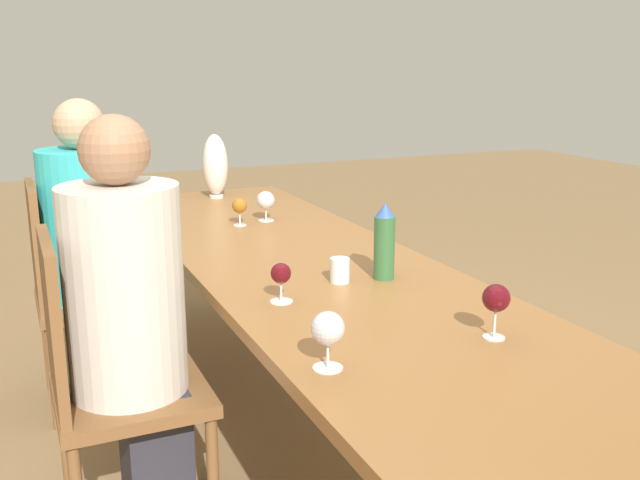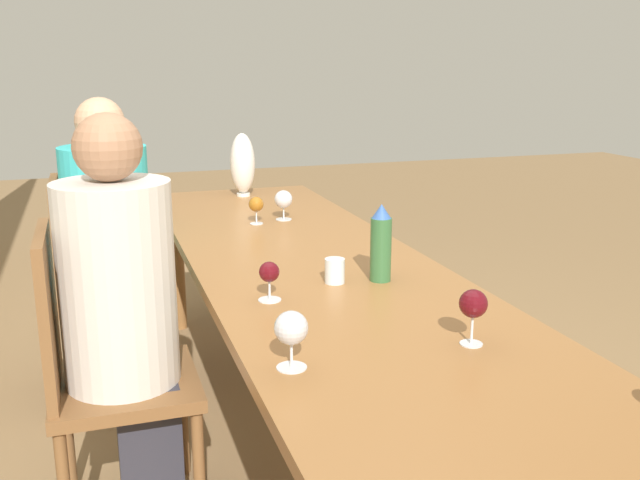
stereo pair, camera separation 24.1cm
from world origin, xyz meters
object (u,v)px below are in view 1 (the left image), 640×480
at_px(water_bottle, 384,242).
at_px(wine_glass_4, 240,206).
at_px(wine_glass_0, 266,201).
at_px(water_tumbler, 340,270).
at_px(vase, 215,165).
at_px(chair_far, 74,289).
at_px(person_far, 92,246).
at_px(person_near, 131,319).
at_px(wine_glass_5, 496,299).
at_px(chair_near, 105,380).
at_px(wine_glass_1, 281,275).
at_px(wine_glass_3, 328,330).

distance_m(water_bottle, wine_glass_4, 0.94).
bearing_deg(wine_glass_0, water_tumbler, 174.73).
relative_size(water_bottle, vase, 0.77).
relative_size(wine_glass_0, wine_glass_4, 1.10).
bearing_deg(chair_far, water_bottle, -138.65).
bearing_deg(person_far, person_near, 179.96).
bearing_deg(wine_glass_5, water_bottle, 1.16).
height_order(water_bottle, vase, vase).
bearing_deg(chair_far, chair_near, 180.00).
height_order(wine_glass_1, wine_glass_5, wine_glass_5).
distance_m(chair_near, person_near, 0.20).
height_order(water_tumbler, vase, vase).
relative_size(wine_glass_3, chair_far, 0.15).
bearing_deg(person_far, wine_glass_0, -93.41).
relative_size(water_bottle, wine_glass_4, 2.10).
bearing_deg(water_bottle, person_near, 84.79).
bearing_deg(wine_glass_4, wine_glass_1, 169.12).
distance_m(water_bottle, chair_near, 0.95).
xyz_separation_m(vase, person_far, (-0.57, 0.69, -0.22)).
bearing_deg(wine_glass_5, wine_glass_4, 7.93).
bearing_deg(wine_glass_0, wine_glass_5, -177.28).
relative_size(vase, wine_glass_3, 2.35).
bearing_deg(water_bottle, wine_glass_3, 140.86).
xyz_separation_m(water_tumbler, person_far, (0.99, 0.65, -0.09)).
xyz_separation_m(wine_glass_1, wine_glass_3, (-0.48, 0.07, 0.01)).
relative_size(wine_glass_4, wine_glass_5, 0.83).
height_order(vase, person_far, person_far).
xyz_separation_m(wine_glass_5, chair_near, (0.64, 0.90, -0.32)).
xyz_separation_m(wine_glass_3, chair_far, (1.57, 0.43, -0.32)).
bearing_deg(wine_glass_1, water_bottle, -78.26).
bearing_deg(water_bottle, vase, 4.10).
relative_size(water_bottle, wine_glass_0, 1.90).
xyz_separation_m(wine_glass_0, wine_glass_5, (-1.53, -0.07, 0.02)).
bearing_deg(wine_glass_0, water_bottle, -176.37).
xyz_separation_m(wine_glass_1, chair_far, (1.09, 0.50, -0.30)).
xyz_separation_m(wine_glass_1, wine_glass_4, (1.00, -0.19, 0.00)).
height_order(wine_glass_5, chair_far, chair_far).
height_order(wine_glass_1, person_near, person_near).
relative_size(wine_glass_3, chair_near, 0.15).
xyz_separation_m(wine_glass_0, wine_glass_3, (-1.52, 0.39, 0.01)).
distance_m(wine_glass_1, wine_glass_3, 0.48).
bearing_deg(chair_far, person_far, -90.00).
height_order(wine_glass_3, chair_far, chair_far).
relative_size(chair_near, chair_far, 1.00).
bearing_deg(wine_glass_1, wine_glass_3, 171.91).
distance_m(water_bottle, chair_far, 1.39).
xyz_separation_m(wine_glass_3, person_near, (0.63, 0.34, -0.14)).
height_order(water_tumbler, wine_glass_3, wine_glass_3).
bearing_deg(vase, wine_glass_0, -175.16).
bearing_deg(vase, wine_glass_5, -176.67).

